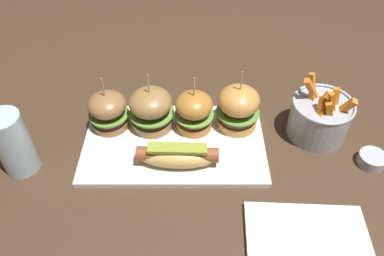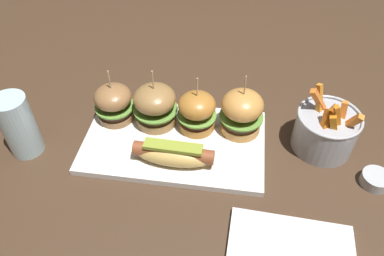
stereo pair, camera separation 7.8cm
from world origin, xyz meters
name	(u,v)px [view 1 (the left image)]	position (x,y,z in m)	size (l,w,h in m)	color
ground_plane	(174,146)	(0.00, 0.00, 0.00)	(3.00, 3.00, 0.00)	#422D1E
platter_main	(174,143)	(0.00, 0.00, 0.01)	(0.39, 0.23, 0.01)	white
hot_dog	(178,156)	(0.01, -0.06, 0.04)	(0.16, 0.06, 0.05)	tan
slider_far_left	(108,110)	(-0.14, 0.05, 0.06)	(0.09, 0.09, 0.13)	olive
slider_center_left	(151,109)	(-0.05, 0.05, 0.06)	(0.10, 0.10, 0.14)	olive
slider_center_right	(194,111)	(0.04, 0.05, 0.06)	(0.09, 0.09, 0.13)	#B3732E
slider_far_right	(238,107)	(0.14, 0.05, 0.07)	(0.09, 0.09, 0.15)	#CD8C43
fries_bucket	(320,117)	(0.31, 0.04, 0.05)	(0.13, 0.13, 0.14)	#A8AAB2
sauce_ramekin	(372,159)	(0.41, -0.05, 0.01)	(0.06, 0.06, 0.02)	#B7BABF
water_glass	(13,144)	(-0.31, -0.06, 0.07)	(0.07, 0.07, 0.14)	silver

